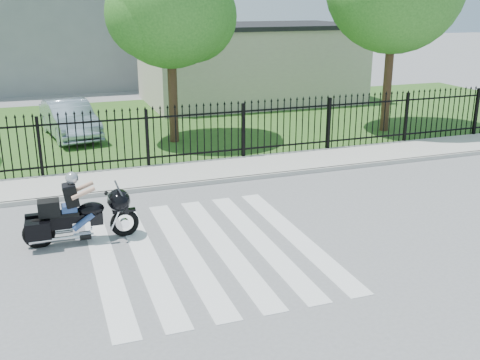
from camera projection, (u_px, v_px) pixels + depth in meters
name	position (u px, v px, depth m)	size (l,w,h in m)	color
ground	(205.00, 249.00, 11.40)	(120.00, 120.00, 0.00)	slate
crosswalk	(205.00, 249.00, 11.40)	(5.00, 5.50, 0.01)	silver
sidewalk	(156.00, 177.00, 15.86)	(40.00, 2.00, 0.12)	#ADAAA3
curb	(163.00, 187.00, 14.97)	(40.00, 0.12, 0.12)	#ADAAA3
grass_strip	(120.00, 127.00, 22.15)	(40.00, 12.00, 0.02)	#28501B
iron_fence	(147.00, 140.00, 16.50)	(26.00, 0.04, 1.80)	black
tree_mid	(170.00, 5.00, 18.50)	(4.20, 4.20, 6.78)	#382316
building_low	(250.00, 65.00, 27.44)	(10.00, 6.00, 3.50)	#B3A695
building_low_roof	(250.00, 26.00, 26.87)	(10.20, 6.20, 0.20)	black
motorcycle_rider	(78.00, 213.00, 11.57)	(2.37, 0.70, 1.57)	black
parked_car	(70.00, 119.00, 20.35)	(1.42, 4.07, 1.34)	#8D9FB2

